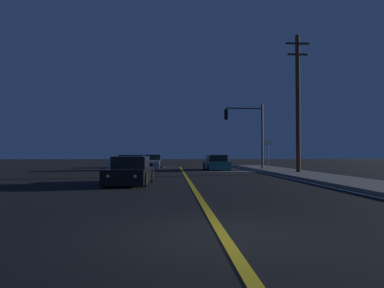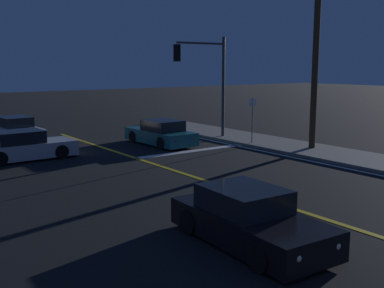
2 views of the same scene
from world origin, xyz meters
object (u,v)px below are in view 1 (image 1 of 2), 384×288
Objects in this scene: utility_pole_right at (298,102)px; street_sign_corner at (268,150)px; car_distant_tail_silver at (134,164)px; car_side_waiting_black at (130,172)px; car_following_oncoming_white at (153,162)px; car_far_approaching_teal at (216,163)px; traffic_signal_near_right at (249,126)px.

street_sign_corner is at bearing 115.82° from utility_pole_right.
car_distant_tail_silver is 11.57m from street_sign_corner.
utility_pole_right reaches higher than car_side_waiting_black.
car_distant_tail_silver and car_following_oncoming_white have the same top height.
car_far_approaching_teal is at bearing 131.44° from car_following_oncoming_white.
utility_pole_right is at bearing 111.98° from traffic_signal_near_right.
car_following_oncoming_white is 0.80× the size of traffic_signal_near_right.
car_side_waiting_black and car_distant_tail_silver have the same top height.
utility_pole_right reaches higher than car_distant_tail_silver.
car_distant_tail_silver is at bearing 153.50° from utility_pole_right.
car_distant_tail_silver is 0.45× the size of utility_pole_right.
street_sign_corner is (-1.40, 2.89, -3.49)m from utility_pole_right.
car_distant_tail_silver is (-1.31, 13.51, -0.00)m from car_side_waiting_black.
car_side_waiting_black is 1.73× the size of street_sign_corner.
car_side_waiting_black is 0.76× the size of traffic_signal_near_right.
car_following_oncoming_white is 17.11m from utility_pole_right.
car_distant_tail_silver and car_far_approaching_teal have the same top height.
car_far_approaching_teal is at bearing 130.17° from utility_pole_right.
utility_pole_right is at bearing -51.37° from car_far_approaching_teal.
utility_pole_right is (5.15, -6.09, 4.62)m from car_far_approaching_teal.
car_following_oncoming_white is at bearing 132.30° from utility_pole_right.
car_following_oncoming_white is 13.47m from street_sign_corner.
car_side_waiting_black is 0.99× the size of car_distant_tail_silver.
traffic_signal_near_right is at bearing 85.66° from car_distant_tail_silver.
car_distant_tail_silver is at bearing 163.32° from street_sign_corner.
car_side_waiting_black is 14.09m from utility_pole_right.
car_following_oncoming_white is at bearing 165.90° from car_distant_tail_silver.
car_far_approaching_teal is at bearing 139.48° from street_sign_corner.
car_distant_tail_silver is 0.96× the size of car_following_oncoming_white.
traffic_signal_near_right is at bearing 107.78° from street_sign_corner.
car_distant_tail_silver is 6.14m from car_following_oncoming_white.
street_sign_corner reaches higher than car_far_approaching_teal.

